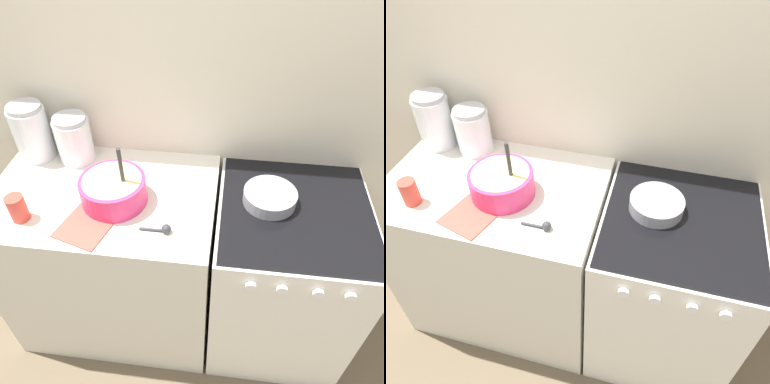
{
  "view_description": "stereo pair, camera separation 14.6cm",
  "coord_description": "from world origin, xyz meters",
  "views": [
    {
      "loc": [
        0.04,
        -0.76,
        1.93
      ],
      "look_at": [
        -0.09,
        0.31,
        0.94
      ],
      "focal_mm": 35.0,
      "sensor_mm": 36.0,
      "label": 1
    },
    {
      "loc": [
        0.18,
        -0.73,
        1.93
      ],
      "look_at": [
        -0.09,
        0.31,
        0.94
      ],
      "focal_mm": 35.0,
      "sensor_mm": 36.0,
      "label": 2
    }
  ],
  "objects": [
    {
      "name": "ground_plane",
      "position": [
        0.0,
        0.0,
        0.0
      ],
      "size": [
        12.0,
        12.0,
        0.0
      ],
      "primitive_type": "plane",
      "color": "brown"
    },
    {
      "name": "wall_back",
      "position": [
        0.0,
        0.64,
        1.2
      ],
      "size": [
        4.86,
        0.05,
        2.4
      ],
      "color": "beige",
      "rests_on": "ground_plane"
    },
    {
      "name": "countertop_cabinet",
      "position": [
        -0.47,
        0.31,
        0.45
      ],
      "size": [
        0.93,
        0.62,
        0.89
      ],
      "color": "silver",
      "rests_on": "ground_plane"
    },
    {
      "name": "stove",
      "position": [
        0.32,
        0.31,
        0.44
      ],
      "size": [
        0.61,
        0.64,
        0.89
      ],
      "color": "white",
      "rests_on": "ground_plane"
    },
    {
      "name": "mixing_bowl",
      "position": [
        -0.4,
        0.27,
        0.95
      ],
      "size": [
        0.26,
        0.26,
        0.26
      ],
      "color": "#E0336B",
      "rests_on": "countertop_cabinet"
    },
    {
      "name": "baking_pan",
      "position": [
        0.21,
        0.34,
        0.92
      ],
      "size": [
        0.21,
        0.21,
        0.06
      ],
      "color": "gray",
      "rests_on": "stove"
    },
    {
      "name": "storage_jar_left",
      "position": [
        -0.82,
        0.52,
        1.0
      ],
      "size": [
        0.16,
        0.16,
        0.26
      ],
      "color": "silver",
      "rests_on": "countertop_cabinet"
    },
    {
      "name": "storage_jar_middle",
      "position": [
        -0.64,
        0.52,
        0.98
      ],
      "size": [
        0.16,
        0.16,
        0.21
      ],
      "color": "silver",
      "rests_on": "countertop_cabinet"
    },
    {
      "name": "tin_can",
      "position": [
        -0.72,
        0.13,
        0.94
      ],
      "size": [
        0.07,
        0.07,
        0.11
      ],
      "color": "#CC3F33",
      "rests_on": "countertop_cabinet"
    },
    {
      "name": "recipe_page",
      "position": [
        -0.46,
        0.15,
        0.89
      ],
      "size": [
        0.24,
        0.28,
        0.01
      ],
      "color": "#CC4C3F",
      "rests_on": "countertop_cabinet"
    },
    {
      "name": "measuring_spoon",
      "position": [
        -0.18,
        0.13,
        0.91
      ],
      "size": [
        0.12,
        0.04,
        0.04
      ],
      "color": "#333338",
      "rests_on": "countertop_cabinet"
    }
  ]
}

